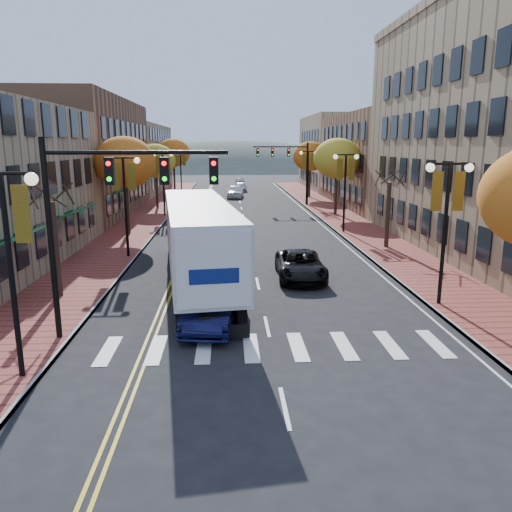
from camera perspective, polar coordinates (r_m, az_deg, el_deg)
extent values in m
plane|color=black|center=(15.47, 2.44, -13.29)|extent=(200.00, 200.00, 0.00)
cube|color=brown|center=(47.43, -12.39, 4.24)|extent=(4.00, 85.00, 0.15)
cube|color=brown|center=(47.96, 9.41, 4.46)|extent=(4.00, 85.00, 0.15)
cube|color=brown|center=(52.24, -20.91, 10.45)|extent=(12.00, 24.00, 11.00)
cube|color=#9E8966|center=(76.47, -15.22, 10.70)|extent=(12.00, 26.00, 9.50)
cube|color=brown|center=(59.31, 16.71, 10.42)|extent=(15.00, 24.00, 10.00)
cube|color=#9E8966|center=(80.36, 11.39, 11.50)|extent=(15.00, 20.00, 11.00)
cylinder|color=#382619|center=(23.56, -21.91, 0.68)|extent=(0.28, 0.28, 4.20)
cylinder|color=#382619|center=(38.82, -14.52, 6.09)|extent=(0.28, 0.28, 4.90)
ellipsoid|color=#D26118|center=(38.61, -14.76, 10.30)|extent=(4.48, 4.48, 3.81)
cylinder|color=#382619|center=(54.54, -11.28, 7.84)|extent=(0.28, 0.28, 4.55)
ellipsoid|color=yellow|center=(54.40, -11.40, 10.62)|extent=(4.16, 4.16, 3.54)
cylinder|color=#382619|center=(72.35, -9.32, 9.24)|extent=(0.28, 0.28, 5.04)
ellipsoid|color=#D26118|center=(72.25, -9.41, 11.57)|extent=(4.61, 4.61, 3.92)
cylinder|color=#382619|center=(33.80, 14.83, 4.55)|extent=(0.28, 0.28, 4.20)
cylinder|color=#382619|center=(49.14, 9.14, 7.63)|extent=(0.28, 0.28, 4.90)
ellipsoid|color=yellow|center=(48.98, 9.26, 10.96)|extent=(4.48, 4.48, 3.81)
cylinder|color=#382619|center=(64.82, 6.14, 8.83)|extent=(0.28, 0.28, 4.76)
ellipsoid|color=#D26118|center=(64.70, 6.19, 11.28)|extent=(4.35, 4.35, 3.70)
cylinder|color=black|center=(15.58, -26.10, -2.64)|extent=(0.16, 0.16, 6.00)
cylinder|color=black|center=(15.14, -27.21, 8.39)|extent=(1.60, 0.10, 0.10)
sphere|color=#FFF2CC|center=(14.84, -24.30, 8.03)|extent=(0.36, 0.36, 0.36)
cube|color=#B88D18|center=(15.06, -25.22, 4.35)|extent=(0.45, 0.03, 1.60)
cylinder|color=black|center=(30.69, -14.67, 5.19)|extent=(0.16, 0.16, 6.00)
cylinder|color=black|center=(30.46, -14.98, 10.79)|extent=(1.60, 0.10, 0.10)
sphere|color=#FFF2CC|center=(30.64, -16.46, 10.43)|extent=(0.36, 0.36, 0.36)
sphere|color=#FFF2CC|center=(30.32, -13.46, 10.58)|extent=(0.36, 0.36, 0.36)
cube|color=#B88D18|center=(30.60, -15.70, 8.69)|extent=(0.45, 0.03, 1.60)
cube|color=#B88D18|center=(30.42, -14.03, 8.77)|extent=(0.45, 0.03, 1.60)
cylinder|color=black|center=(48.37, -10.51, 7.97)|extent=(0.16, 0.16, 6.00)
cylinder|color=black|center=(48.23, -10.66, 11.53)|extent=(1.60, 0.10, 0.10)
sphere|color=#FFF2CC|center=(48.34, -11.61, 11.31)|extent=(0.36, 0.36, 0.36)
sphere|color=#FFF2CC|center=(48.14, -9.69, 11.38)|extent=(0.36, 0.36, 0.36)
cube|color=#B88D18|center=(48.32, -11.14, 10.20)|extent=(0.45, 0.03, 1.60)
cube|color=#B88D18|center=(48.21, -10.06, 10.24)|extent=(0.45, 0.03, 1.60)
cylinder|color=black|center=(66.23, -8.57, 9.25)|extent=(0.16, 0.16, 6.00)
cylinder|color=black|center=(66.12, -8.66, 11.84)|extent=(1.60, 0.10, 0.10)
sphere|color=#FFF2CC|center=(66.21, -9.36, 11.69)|extent=(0.36, 0.36, 0.36)
sphere|color=#FFF2CC|center=(66.06, -7.95, 11.73)|extent=(0.36, 0.36, 0.36)
cube|color=#B88D18|center=(66.19, -9.02, 10.88)|extent=(0.45, 0.03, 1.60)
cube|color=#B88D18|center=(66.11, -8.23, 10.90)|extent=(0.45, 0.03, 1.60)
cylinder|color=black|center=(22.07, 20.70, 2.01)|extent=(0.16, 0.16, 6.00)
cylinder|color=black|center=(21.76, 21.32, 9.79)|extent=(1.60, 0.10, 0.10)
sphere|color=#FFF2CC|center=(21.45, 19.31, 9.51)|extent=(0.36, 0.36, 0.36)
sphere|color=#FFF2CC|center=(22.11, 23.20, 9.28)|extent=(0.36, 0.36, 0.36)
cube|color=#B88D18|center=(21.65, 19.99, 6.96)|extent=(0.45, 0.03, 1.60)
cube|color=#B88D18|center=(22.02, 22.16, 6.87)|extent=(0.45, 0.03, 1.60)
cylinder|color=black|center=(39.06, 10.09, 6.92)|extent=(0.16, 0.16, 6.00)
cylinder|color=black|center=(38.88, 10.27, 11.32)|extent=(1.60, 0.10, 0.10)
sphere|color=#FFF2CC|center=(38.71, 9.08, 11.14)|extent=(0.36, 0.36, 0.36)
sphere|color=#FFF2CC|center=(39.08, 11.42, 11.06)|extent=(0.36, 0.36, 0.36)
cube|color=#B88D18|center=(38.82, 9.55, 9.72)|extent=(0.45, 0.03, 1.60)
cube|color=#B88D18|center=(39.03, 10.85, 9.69)|extent=(0.45, 0.03, 1.60)
cylinder|color=black|center=(56.67, 5.94, 8.77)|extent=(0.16, 0.16, 6.00)
cylinder|color=black|center=(56.55, 6.01, 11.80)|extent=(1.60, 0.10, 0.10)
sphere|color=#FFF2CC|center=(56.43, 5.18, 11.67)|extent=(0.36, 0.36, 0.36)
sphere|color=#FFF2CC|center=(56.69, 6.82, 11.63)|extent=(0.36, 0.36, 0.36)
cube|color=#B88D18|center=(56.51, 5.52, 10.70)|extent=(0.45, 0.03, 1.60)
cube|color=#B88D18|center=(56.65, 6.44, 10.68)|extent=(0.45, 0.03, 1.60)
cylinder|color=black|center=(18.17, -22.38, 1.34)|extent=(0.20, 0.20, 7.00)
cylinder|color=black|center=(17.10, -13.52, 11.43)|extent=(6.00, 0.14, 0.14)
cube|color=black|center=(17.30, -16.39, 9.29)|extent=(0.30, 0.25, 0.90)
sphere|color=#FF0C0C|center=(17.16, -16.54, 10.09)|extent=(0.16, 0.16, 0.16)
cube|color=black|center=(16.99, -10.38, 9.54)|extent=(0.30, 0.25, 0.90)
sphere|color=#FF0C0C|center=(16.84, -10.48, 10.36)|extent=(0.16, 0.16, 0.16)
cube|color=black|center=(16.87, -4.84, 9.68)|extent=(0.30, 0.25, 0.90)
sphere|color=#FF0C0C|center=(16.72, -4.87, 10.51)|extent=(0.16, 0.16, 0.16)
cylinder|color=black|center=(56.62, 5.85, 9.28)|extent=(0.20, 0.20, 7.00)
cylinder|color=black|center=(56.14, 2.82, 12.36)|extent=(6.00, 0.14, 0.14)
cube|color=black|center=(56.25, 3.74, 11.74)|extent=(0.30, 0.25, 0.90)
sphere|color=#FF0C0C|center=(56.11, 3.77, 11.99)|extent=(0.16, 0.16, 0.16)
cube|color=black|center=(56.06, 1.88, 11.75)|extent=(0.30, 0.25, 0.90)
sphere|color=#FF0C0C|center=(55.92, 1.89, 12.01)|extent=(0.16, 0.16, 0.16)
cube|color=black|center=(55.94, 0.19, 11.76)|extent=(0.30, 0.25, 0.90)
sphere|color=#FF0C0C|center=(55.80, 0.20, 12.01)|extent=(0.16, 0.16, 0.16)
cube|color=black|center=(23.54, -6.48, -1.89)|extent=(2.81, 13.58, 0.37)
cube|color=silver|center=(23.16, -6.60, 2.49)|extent=(4.47, 13.80, 2.92)
cube|color=black|center=(31.54, -7.69, 3.33)|extent=(3.00, 3.44, 2.61)
cylinder|color=black|center=(18.42, -8.58, -7.31)|extent=(0.50, 1.08, 1.04)
cylinder|color=black|center=(18.60, -1.77, -6.96)|extent=(0.50, 1.08, 1.04)
cylinder|color=black|center=(19.60, -8.73, -6.07)|extent=(0.50, 1.08, 1.04)
cylinder|color=black|center=(19.78, -2.34, -5.76)|extent=(0.50, 1.08, 1.04)
cylinder|color=black|center=(30.49, -9.54, 0.66)|extent=(0.50, 1.08, 1.04)
cylinder|color=black|center=(30.60, -5.44, 0.82)|extent=(0.50, 1.08, 1.04)
cylinder|color=black|center=(32.74, -9.64, 1.47)|extent=(0.50, 1.08, 1.04)
cylinder|color=black|center=(32.84, -5.82, 1.63)|extent=(0.50, 1.08, 1.04)
imported|color=black|center=(19.14, -4.83, -5.46)|extent=(2.41, 5.21, 1.65)
imported|color=black|center=(25.68, 5.09, -1.04)|extent=(2.47, 5.14, 1.41)
imported|color=white|center=(65.07, -2.39, 7.40)|extent=(2.37, 5.01, 1.66)
imported|color=#95939A|center=(73.86, -1.71, 7.84)|extent=(1.78, 4.08, 1.17)
imported|color=#AAA9B1|center=(84.44, -1.90, 8.48)|extent=(1.47, 3.96, 1.29)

